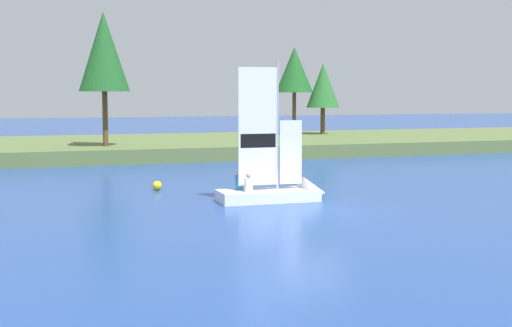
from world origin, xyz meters
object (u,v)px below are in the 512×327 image
Objects in this scene: shoreline_tree_centre at (323,86)px; sailboat at (285,190)px; channel_buoy at (157,186)px; shoreline_tree_midleft at (294,70)px; shoreline_tree_left at (104,52)px.

sailboat is at bearing -116.42° from shoreline_tree_centre.
sailboat reaches higher than channel_buoy.
shoreline_tree_centre is at bearing 64.11° from sailboat.
shoreline_tree_centre is 0.97× the size of sailboat.
sailboat is (-10.95, -27.20, -5.62)m from shoreline_tree_midleft.
shoreline_tree_left is at bearing 105.20° from sailboat.
shoreline_tree_left reaches higher than shoreline_tree_centre.
shoreline_tree_centre is (2.15, -0.82, -1.26)m from shoreline_tree_midleft.
sailboat is at bearing -111.93° from shoreline_tree_midleft.
shoreline_tree_left is 1.42× the size of sailboat.
shoreline_tree_centre reaches higher than sailboat.
channel_buoy is (-17.35, -21.99, -4.55)m from shoreline_tree_centre.
shoreline_tree_midleft is at bearing 56.33° from channel_buoy.
sailboat is (4.91, -18.74, -6.29)m from shoreline_tree_left.
shoreline_tree_left reaches higher than sailboat.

